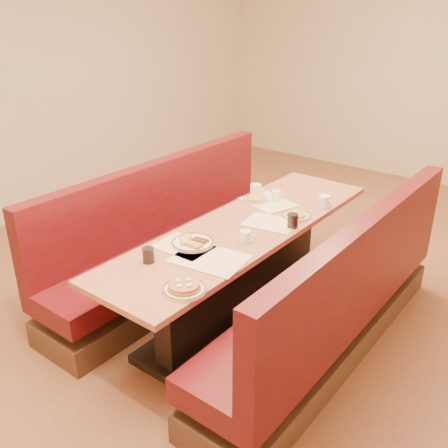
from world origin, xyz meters
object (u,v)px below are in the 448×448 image
Objects in this scene: pancake_plate at (184,288)px; soda_tumbler_near at (148,255)px; diner_table at (245,271)px; soda_tumbler_mid at (293,221)px; booth_left at (173,246)px; coffee_mug_a at (245,236)px; coffee_mug_c at (325,201)px; booth_right at (334,307)px; coffee_mug_d at (277,195)px; eggs_plate at (192,242)px; coffee_mug_b at (256,190)px.

pancake_plate is 2.52× the size of soda_tumbler_near.
soda_tumbler_mid reaches higher than diner_table.
booth_left reaches higher than soda_tumbler_near.
coffee_mug_a is 0.88m from coffee_mug_c.
booth_right is 20.63× the size of coffee_mug_c.
booth_left is (-0.73, 0.00, -0.01)m from diner_table.
coffee_mug_a is 1.06× the size of soda_tumbler_near.
coffee_mug_c reaches higher than coffee_mug_d.
soda_tumbler_near is (-0.43, -1.46, 0.00)m from coffee_mug_c.
booth_right is 0.75m from coffee_mug_a.
eggs_plate is 0.74m from soda_tumbler_mid.
soda_tumbler_near is at bearing -100.60° from diner_table.
diner_table is 20.63× the size of coffee_mug_c.
booth_right is at bearing -21.41° from soda_tumbler_mid.
eggs_plate is (0.63, -0.46, 0.41)m from booth_left.
eggs_plate is at bearing -151.19° from coffee_mug_a.
coffee_mug_a is (0.26, 0.25, 0.02)m from eggs_plate.
coffee_mug_d reaches higher than eggs_plate.
booth_left is at bearing 151.28° from coffee_mug_a.
coffee_mug_c reaches higher than eggs_plate.
coffee_mug_c is (0.12, 0.87, 0.01)m from coffee_mug_a.
soda_tumbler_mid is (0.37, -0.38, 0.01)m from coffee_mug_d.
booth_right reaches higher than eggs_plate.
pancake_plate is 2.37× the size of coffee_mug_a.
coffee_mug_b is (-0.18, 0.99, 0.03)m from eggs_plate.
soda_tumbler_mid is at bearing -36.05° from coffee_mug_b.
soda_tumbler_near is at bearing -132.49° from coffee_mug_a.
coffee_mug_a is 0.66m from soda_tumbler_near.
soda_tumbler_near is at bearing -113.67° from soda_tumbler_mid.
coffee_mug_a is 1.01× the size of coffee_mug_d.
coffee_mug_a reaches higher than pancake_plate.
booth_left is at bearing -170.06° from soda_tumbler_mid.
booth_right is 1.27m from soda_tumbler_near.
pancake_plate is 0.41m from soda_tumbler_near.
diner_table is 0.61m from eggs_plate.
booth_left is 1.40m from pancake_plate.
eggs_plate is at bearing -83.55° from coffee_mug_b.
coffee_mug_a is 1.01× the size of soda_tumbler_mid.
coffee_mug_c reaches higher than diner_table.
eggs_plate reaches higher than diner_table.
coffee_mug_c is at bearing 88.75° from pancake_plate.
soda_tumbler_near is at bearing -88.27° from coffee_mug_b.
eggs_plate is 2.90× the size of soda_tumbler_near.
eggs_plate is at bearing -36.10° from booth_left.
coffee_mug_b is 1.34m from soda_tumbler_near.
booth_left reaches higher than coffee_mug_a.
pancake_plate is 0.57m from eggs_plate.
coffee_mug_d is 0.53m from soda_tumbler_mid.
soda_tumbler_near is 0.95× the size of soda_tumbler_mid.
coffee_mug_b is at bearing 49.30° from booth_left.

